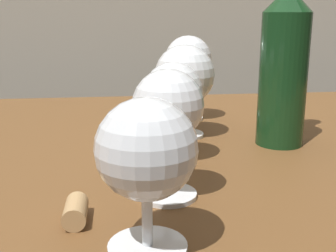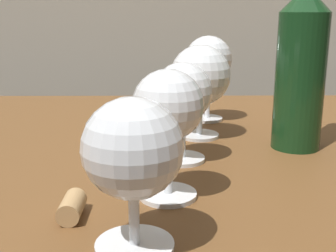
% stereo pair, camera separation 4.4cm
% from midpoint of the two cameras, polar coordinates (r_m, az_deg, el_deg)
% --- Properties ---
extents(dining_table, '(1.56, 0.79, 0.70)m').
position_cam_midpoint_polar(dining_table, '(0.66, -5.06, -9.61)').
color(dining_table, brown).
rests_on(dining_table, ground_plane).
extents(wine_glass_empty, '(0.08, 0.08, 0.13)m').
position_cam_midpoint_polar(wine_glass_empty, '(0.34, -6.60, -3.69)').
color(wine_glass_empty, white).
rests_on(wine_glass_empty, dining_table).
extents(wine_glass_port, '(0.07, 0.07, 0.14)m').
position_cam_midpoint_polar(wine_glass_port, '(0.44, -2.89, 2.04)').
color(wine_glass_port, white).
rests_on(wine_glass_port, dining_table).
extents(wine_glass_chardonnay, '(0.08, 0.08, 0.13)m').
position_cam_midpoint_polar(wine_glass_chardonnay, '(0.55, -1.61, 4.25)').
color(wine_glass_chardonnay, white).
rests_on(wine_glass_chardonnay, dining_table).
extents(wine_glass_pinot, '(0.09, 0.09, 0.14)m').
position_cam_midpoint_polar(wine_glass_pinot, '(0.67, 0.29, 6.45)').
color(wine_glass_pinot, white).
rests_on(wine_glass_pinot, dining_table).
extents(wine_glass_white, '(0.08, 0.08, 0.15)m').
position_cam_midpoint_polar(wine_glass_white, '(0.77, 1.02, 8.65)').
color(wine_glass_white, white).
rests_on(wine_glass_white, dining_table).
extents(wine_bottle, '(0.07, 0.07, 0.31)m').
position_cam_midpoint_polar(wine_bottle, '(0.64, 12.95, 8.22)').
color(wine_bottle, '#143819').
rests_on(wine_bottle, dining_table).
extents(cork, '(0.02, 0.04, 0.02)m').
position_cam_midpoint_polar(cork, '(0.43, -15.04, -10.83)').
color(cork, tan).
rests_on(cork, dining_table).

